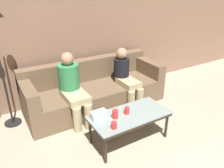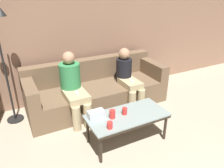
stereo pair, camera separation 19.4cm
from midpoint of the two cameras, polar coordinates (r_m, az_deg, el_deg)
The scene contains 10 objects.
wall_back at distance 4.12m, azimuth -9.72°, elevation 13.84°, with size 12.00×0.06×2.60m.
couch at distance 3.98m, azimuth -5.93°, elevation -1.59°, with size 2.47×0.88×0.81m.
coffee_table at distance 3.02m, azimuth 2.76°, elevation -8.61°, with size 1.10×0.53×0.43m.
cup_near_left at distance 2.89m, azimuth -1.10°, elevation -7.89°, with size 0.08×0.08×0.12m.
cup_near_right at distance 2.71m, azimuth -1.55°, elevation -10.74°, with size 0.07×0.07×0.09m.
cup_far_center at distance 2.98m, azimuth 2.04°, elevation -6.98°, with size 0.07×0.07×0.10m.
tissue_box at distance 2.91m, azimuth -5.39°, elevation -7.99°, with size 0.22×0.12×0.13m.
standing_lamp at distance 3.54m, azimuth -28.61°, elevation 5.85°, with size 0.31×0.26×1.77m.
seated_person_left_end at distance 3.51m, azimuth -11.98°, elevation -0.60°, with size 0.33×0.72×1.10m.
seated_person_mid_left at distance 3.91m, azimuth 2.12°, elevation 1.97°, with size 0.31×0.66×1.03m.
Camera 1 is at (-1.56, 0.24, 2.04)m, focal length 35.00 mm.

